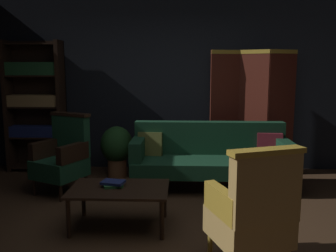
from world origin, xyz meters
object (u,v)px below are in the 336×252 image
coffee_table (119,192)px  armchair_wing_left (63,156)px  velvet_couch (210,155)px  armchair_gilt_accent (253,212)px  bookshelf (35,104)px  potted_plant (117,148)px  folding_screen (252,110)px  book_navy_cloth (113,182)px  book_green_cloth (113,185)px

coffee_table → armchair_wing_left: armchair_wing_left is taller
velvet_couch → armchair_gilt_accent: 2.11m
bookshelf → coffee_table: (1.68, -2.10, -0.70)m
armchair_gilt_accent → coffee_table: bearing=148.1°
armchair_gilt_accent → armchair_wing_left: same height
bookshelf → armchair_wing_left: (0.75, -1.04, -0.58)m
coffee_table → potted_plant: 1.79m
folding_screen → bookshelf: 3.40m
armchair_gilt_accent → bookshelf: bearing=135.4°
bookshelf → potted_plant: bookshelf is taller
book_navy_cloth → armchair_wing_left: bearing=130.3°
potted_plant → book_green_cloth: 1.73m
armchair_gilt_accent → book_green_cloth: (-1.28, 0.80, -0.06)m
armchair_wing_left → book_green_cloth: armchair_wing_left is taller
bookshelf → coffee_table: size_ratio=2.05×
coffee_table → book_navy_cloth: size_ratio=4.40×
velvet_couch → book_navy_cloth: 1.70m
velvet_couch → coffee_table: 1.70m
folding_screen → book_green_cloth: 2.74m
coffee_table → armchair_wing_left: 1.41m
velvet_couch → armchair_wing_left: (-1.95, -0.30, 0.04)m
armchair_gilt_accent → potted_plant: 2.95m
velvet_couch → bookshelf: bearing=164.6°
armchair_gilt_accent → armchair_wing_left: size_ratio=1.00×
potted_plant → book_navy_cloth: 1.73m
folding_screen → potted_plant: bearing=-171.8°
velvet_couch → book_navy_cloth: (-1.09, -1.31, 0.01)m
bookshelf → armchair_wing_left: bookshelf is taller
bookshelf → velvet_couch: (2.70, -0.74, -0.62)m
bookshelf → book_navy_cloth: (1.61, -2.05, -0.61)m
potted_plant → book_green_cloth: size_ratio=3.96×
folding_screen → armchair_wing_left: bearing=-159.3°
coffee_table → armchair_gilt_accent: 1.43m
book_navy_cloth → coffee_table: bearing=-33.5°
bookshelf → book_green_cloth: size_ratio=10.52×
folding_screen → book_navy_cloth: size_ratio=8.36×
folding_screen → book_navy_cloth: bearing=-131.7°
coffee_table → armchair_wing_left: size_ratio=0.96×
armchair_wing_left → bookshelf: bearing=125.9°
armchair_wing_left → book_green_cloth: (0.85, -1.01, -0.06)m
book_green_cloth → coffee_table: bearing=-33.5°
armchair_wing_left → book_navy_cloth: bearing=-49.7°
velvet_couch → armchair_wing_left: size_ratio=2.04×
folding_screen → armchair_wing_left: folding_screen is taller
folding_screen → bookshelf: bearing=179.3°
velvet_couch → potted_plant: velvet_couch is taller
folding_screen → bookshelf: bookshelf is taller
armchair_gilt_accent → book_green_cloth: bearing=148.0°
potted_plant → bookshelf: bearing=165.8°
armchair_wing_left → potted_plant: armchair_wing_left is taller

